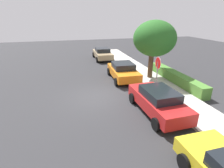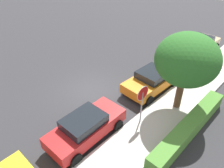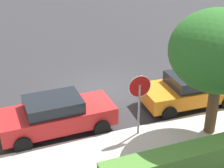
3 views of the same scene
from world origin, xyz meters
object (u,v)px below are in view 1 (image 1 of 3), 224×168
stop_sign (158,68)px  parked_car_red (158,101)px  parked_car_tan (102,54)px  street_tree_near_corner (155,39)px  parked_car_orange (123,71)px

stop_sign → parked_car_red: 3.23m
stop_sign → parked_car_tan: stop_sign is taller
stop_sign → street_tree_near_corner: street_tree_near_corner is taller
stop_sign → parked_car_red: (2.74, -1.39, -0.99)m
parked_car_orange → street_tree_near_corner: bearing=74.9°
parked_car_red → street_tree_near_corner: (-5.18, 2.28, 2.63)m
parked_car_red → street_tree_near_corner: size_ratio=0.90×
stop_sign → street_tree_near_corner: 3.07m
stop_sign → parked_car_orange: bearing=-154.7°
parked_car_red → street_tree_near_corner: 6.24m
street_tree_near_corner → parked_car_orange: bearing=-105.1°
parked_car_red → parked_car_orange: size_ratio=1.04×
parked_car_orange → street_tree_near_corner: (0.63, 2.34, 2.66)m
parked_car_tan → street_tree_near_corner: 9.04m
stop_sign → parked_car_orange: 3.54m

